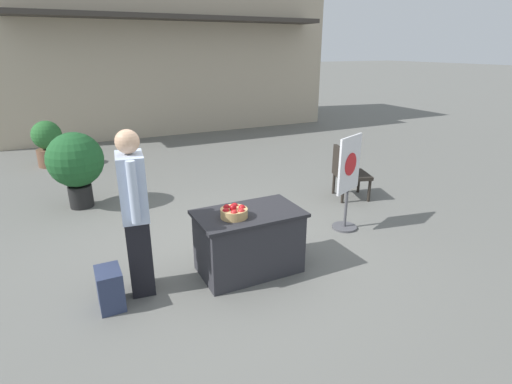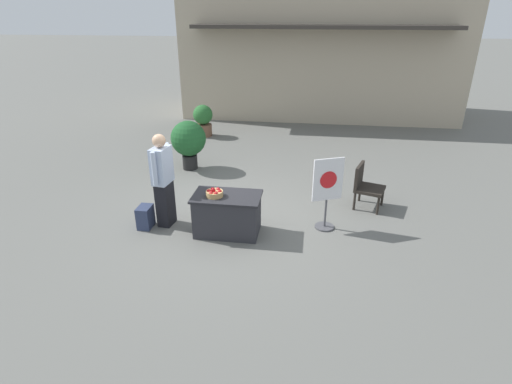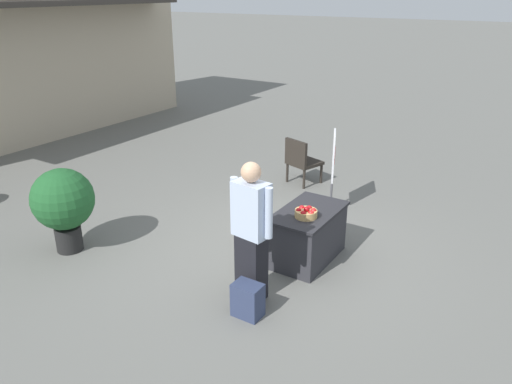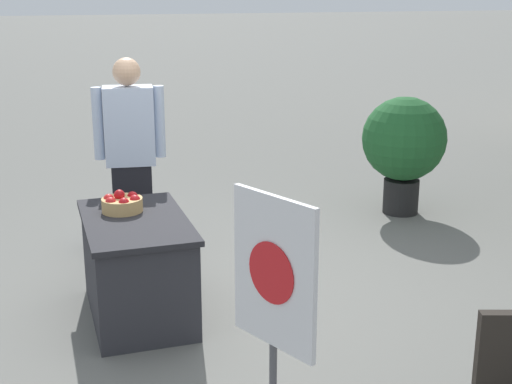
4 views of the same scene
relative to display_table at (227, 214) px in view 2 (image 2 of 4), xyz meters
The scene contains 10 objects.
ground_plane 0.65m from the display_table, 101.82° to the left, with size 120.00×120.00×0.00m, color slate.
storefront_building 10.24m from the display_table, 81.02° to the left, with size 9.93×4.60×5.25m.
display_table is the anchor object (origin of this frame).
apple_basket 0.48m from the display_table, 163.02° to the right, with size 0.30×0.30×0.16m.
person_visitor 1.33m from the display_table, behind, with size 0.31×0.61×1.77m.
backpack 1.57m from the display_table, behind, with size 0.24×0.34×0.42m.
poster_board 1.85m from the display_table, 13.83° to the left, with size 0.54×0.36×1.37m.
patio_chair 2.94m from the display_table, 29.41° to the left, with size 0.69×0.69×0.91m.
potted_plant_near_right 3.48m from the display_table, 118.05° to the left, with size 0.88×0.88×1.25m.
potted_plant_near_left 6.33m from the display_table, 108.95° to the left, with size 0.62×0.62×1.01m.
Camera 2 is at (1.53, -6.76, 3.71)m, focal length 28.00 mm.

